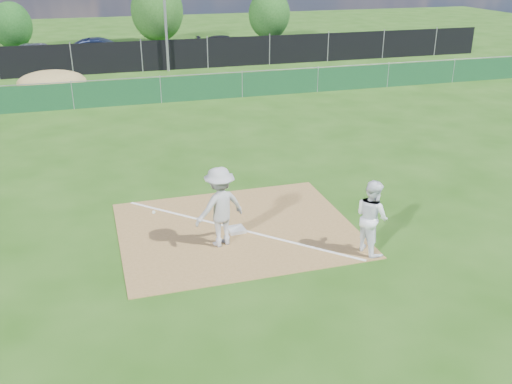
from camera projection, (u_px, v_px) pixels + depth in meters
ground at (179, 132)px, 22.79m from camera, size 90.00×90.00×0.00m
infield_dirt at (237, 229)px, 14.84m from camera, size 6.00×5.00×0.02m
foul_line at (237, 229)px, 14.84m from camera, size 5.01×5.01×0.01m
green_fence at (161, 90)px, 26.96m from camera, size 44.00×0.05×1.20m
dirt_mound at (52, 82)px, 28.73m from camera, size 3.38×2.60×1.17m
black_fence at (142, 56)px, 33.90m from camera, size 46.00×0.04×1.80m
parking_lot at (135, 58)px, 38.66m from camera, size 46.00×9.00×0.01m
light_pole at (164, 1)px, 32.82m from camera, size 0.16×0.16×8.00m
first_base at (236, 230)px, 14.70m from camera, size 0.45×0.45×0.09m
play_at_first at (220, 207)px, 13.70m from camera, size 2.36×1.11×2.00m
runner at (372, 217)px, 13.44m from camera, size 0.85×1.01×1.83m
car_left at (39, 53)px, 36.08m from camera, size 4.41×2.76×1.40m
car_mid at (102, 51)px, 36.67m from camera, size 4.68×1.95×1.51m
car_right at (226, 45)px, 40.00m from camera, size 4.36×2.35×1.20m
tree_left at (12, 25)px, 40.89m from camera, size 2.87×2.87×3.40m
tree_mid at (157, 11)px, 43.73m from camera, size 3.98×3.98×4.73m
tree_right at (269, 14)px, 45.38m from camera, size 3.30×3.30×3.92m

